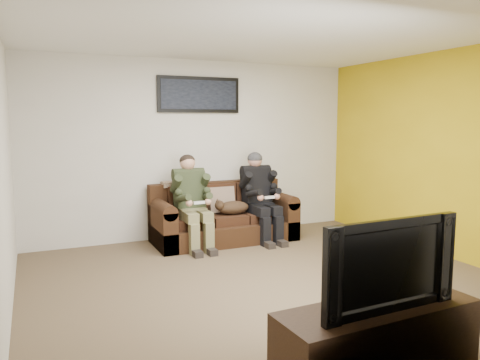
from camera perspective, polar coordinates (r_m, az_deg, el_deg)
name	(u,v)px	position (r m, az deg, el deg)	size (l,w,h in m)	color
floor	(267,280)	(5.20, 3.32, -12.11)	(5.00, 5.00, 0.00)	brown
ceiling	(269,34)	(4.99, 3.55, 17.37)	(5.00, 5.00, 0.00)	silver
wall_back	(198,149)	(6.99, -5.16, 3.74)	(5.00, 5.00, 0.00)	beige
wall_front	(437,189)	(3.12, 22.93, -1.07)	(5.00, 5.00, 0.00)	beige
wall_left	(2,172)	(4.37, -27.01, 0.92)	(4.50, 4.50, 0.00)	beige
wall_right	(443,154)	(6.47, 23.48, 2.90)	(4.50, 4.50, 0.00)	beige
accent_wall_right	(442,154)	(6.46, 23.42, 2.90)	(4.50, 4.50, 0.00)	gold
sofa	(222,219)	(6.80, -2.16, -4.75)	(2.02, 0.87, 0.82)	#321C0F
throw_pillow	(221,200)	(6.78, -2.29, -2.41)	(0.38, 0.11, 0.37)	#866B57
throw_blanket	(176,184)	(6.75, -7.78, -0.47)	(0.41, 0.20, 0.07)	tan
person_left	(192,196)	(6.40, -5.91, -2.00)	(0.51, 0.87, 1.26)	olive
person_right	(260,191)	(6.79, 2.41, -1.41)	(0.51, 0.86, 1.27)	black
cat	(232,207)	(6.63, -0.98, -3.35)	(0.66, 0.26, 0.24)	#472F1C
framed_poster	(199,95)	(6.96, -5.01, 10.32)	(1.25, 0.05, 0.52)	black
tv_stand	(377,339)	(3.53, 16.40, -18.05)	(1.48, 0.47, 0.46)	black
television	(380,262)	(3.33, 16.73, -9.52)	(1.09, 0.14, 0.63)	black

